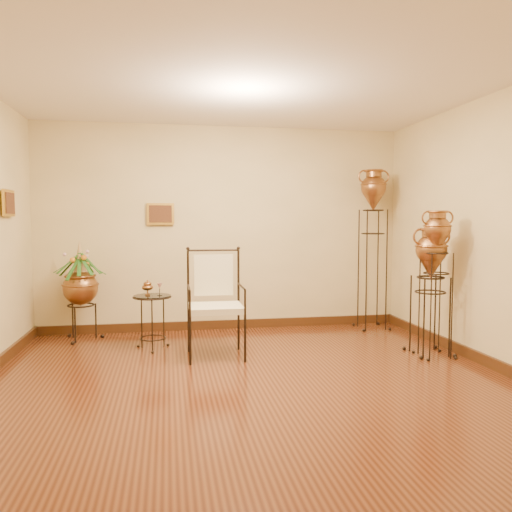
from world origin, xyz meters
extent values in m
plane|color=#603016|center=(0.00, 0.00, 0.00)|extent=(5.00, 5.00, 0.00)
cube|color=#40220E|center=(0.00, 2.48, 0.06)|extent=(5.00, 0.04, 0.12)
cube|color=#40220E|center=(2.48, 0.00, 0.06)|extent=(0.04, 5.00, 0.12)
cube|color=gold|center=(-0.85, 2.46, 1.60)|extent=(0.36, 0.03, 0.29)
cube|color=gold|center=(-2.46, 1.45, 1.70)|extent=(0.03, 0.36, 0.29)
cube|color=beige|center=(-0.25, 1.05, 0.55)|extent=(0.59, 0.54, 0.07)
cube|color=beige|center=(-0.25, 1.05, 0.89)|extent=(0.45, 0.04, 0.47)
cylinder|color=black|center=(-0.95, 1.53, 0.63)|extent=(0.44, 0.44, 0.01)
camera|label=1|loc=(-0.76, -4.38, 1.51)|focal=35.00mm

